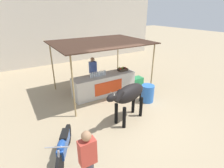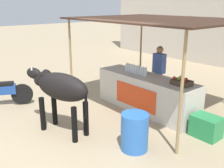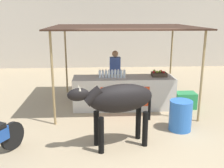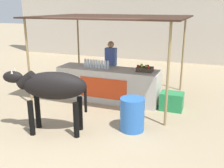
% 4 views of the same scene
% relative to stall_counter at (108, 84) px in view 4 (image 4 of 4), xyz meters
% --- Properties ---
extents(ground_plane, '(60.00, 60.00, 0.00)m').
position_rel_stall_counter_xyz_m(ground_plane, '(0.00, -2.20, -0.48)').
color(ground_plane, tan).
extents(stall_counter, '(3.00, 0.82, 0.96)m').
position_rel_stall_counter_xyz_m(stall_counter, '(0.00, 0.00, 0.00)').
color(stall_counter, beige).
rests_on(stall_counter, ground).
extents(stall_awning, '(4.20, 3.20, 2.43)m').
position_rel_stall_counter_xyz_m(stall_awning, '(0.00, 0.30, 1.85)').
color(stall_awning, '#382319').
rests_on(stall_awning, ground).
extents(water_bottle_row, '(0.79, 0.07, 0.25)m').
position_rel_stall_counter_xyz_m(water_bottle_row, '(-0.35, -0.05, 0.59)').
color(water_bottle_row, silver).
rests_on(water_bottle_row, stall_counter).
extents(fruit_crate, '(0.44, 0.32, 0.18)m').
position_rel_stall_counter_xyz_m(fruit_crate, '(1.06, 0.05, 0.55)').
color(fruit_crate, '#3F3326').
rests_on(fruit_crate, stall_counter).
extents(vendor_behind_counter, '(0.34, 0.22, 1.65)m').
position_rel_stall_counter_xyz_m(vendor_behind_counter, '(-0.21, 0.75, 0.37)').
color(vendor_behind_counter, '#383842').
rests_on(vendor_behind_counter, ground).
extents(cooler_box, '(0.60, 0.44, 0.48)m').
position_rel_stall_counter_xyz_m(cooler_box, '(1.88, -0.10, -0.24)').
color(cooler_box, '#268C4C').
rests_on(cooler_box, ground).
extents(water_barrel, '(0.54, 0.54, 0.76)m').
position_rel_stall_counter_xyz_m(water_barrel, '(1.23, -1.64, -0.10)').
color(water_barrel, blue).
rests_on(water_barrel, ground).
extents(cow, '(1.85, 0.87, 1.44)m').
position_rel_stall_counter_xyz_m(cow, '(-0.36, -2.36, 0.55)').
color(cow, black).
rests_on(cow, ground).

